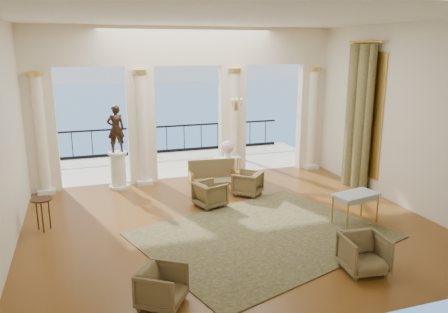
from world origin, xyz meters
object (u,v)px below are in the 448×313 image
object	(u,v)px
game_table	(356,197)
pedestal	(118,171)
statue	(116,129)
armchair_a	(162,285)
settee	(213,176)
armchair_c	(247,182)
armchair_d	(210,193)
side_table	(42,203)
armchair_b	(364,252)
console_table	(227,162)

from	to	relation	value
game_table	pedestal	size ratio (longest dim) A/B	1.06
statue	armchair_a	bearing A→B (deg)	81.11
settee	game_table	distance (m)	4.03
armchair_c	statue	bearing A→B (deg)	-75.15
armchair_c	armchair_d	size ratio (longest dim) A/B	1.01
pedestal	side_table	distance (m)	3.15
armchair_b	side_table	size ratio (longest dim) A/B	1.03
armchair_a	armchair_c	bearing A→B (deg)	-1.56
settee	statue	distance (m)	2.99
armchair_a	pedestal	world-z (taller)	pedestal
armchair_d	armchair_c	bearing A→B (deg)	-84.94
armchair_c	settee	bearing A→B (deg)	-85.47
pedestal	statue	world-z (taller)	statue
armchair_a	armchair_b	distance (m)	3.61
statue	armchair_c	bearing A→B (deg)	142.21
side_table	console_table	bearing A→B (deg)	22.90
armchair_b	armchair_d	size ratio (longest dim) A/B	1.07
armchair_c	side_table	xyz separation A→B (m)	(-5.11, -0.81, 0.27)
armchair_c	console_table	size ratio (longest dim) A/B	0.89
armchair_b	armchair_d	bearing A→B (deg)	118.40
game_table	statue	bearing A→B (deg)	126.96
armchair_c	console_table	xyz separation A→B (m)	(-0.14, 1.29, 0.27)
game_table	side_table	bearing A→B (deg)	153.73
pedestal	armchair_c	bearing A→B (deg)	-28.01
console_table	side_table	bearing A→B (deg)	-156.84
statue	armchair_b	bearing A→B (deg)	110.66
side_table	armchair_d	bearing A→B (deg)	4.18
armchair_d	pedestal	bearing A→B (deg)	23.68
side_table	statue	bearing A→B (deg)	54.09
pedestal	armchair_b	bearing A→B (deg)	-59.56
armchair_d	side_table	bearing A→B (deg)	75.71
armchair_a	side_table	size ratio (longest dim) A/B	0.94
armchair_a	armchair_c	size ratio (longest dim) A/B	0.96
armchair_a	armchair_c	world-z (taller)	armchair_c
armchair_d	game_table	xyz separation A→B (m)	(2.83, -2.07, 0.28)
game_table	pedestal	world-z (taller)	pedestal
armchair_a	side_table	xyz separation A→B (m)	(-1.94, 3.67, 0.29)
armchair_a	settee	size ratio (longest dim) A/B	0.50
armchair_a	armchair_b	world-z (taller)	armchair_b
settee	pedestal	xyz separation A→B (m)	(-2.47, 1.11, 0.08)
armchair_b	armchair_a	bearing A→B (deg)	-175.22
armchair_b	settee	distance (m)	5.34
armchair_c	pedestal	distance (m)	3.70
armchair_d	statue	xyz separation A→B (m)	(-2.05, 2.26, 1.36)
armchair_d	console_table	world-z (taller)	console_table
armchair_c	armchair_d	xyz separation A→B (m)	(-1.21, -0.53, -0.00)
armchair_a	console_table	world-z (taller)	console_table
armchair_d	side_table	xyz separation A→B (m)	(-3.90, -0.28, 0.28)
armchair_c	pedestal	world-z (taller)	pedestal
game_table	side_table	size ratio (longest dim) A/B	1.53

